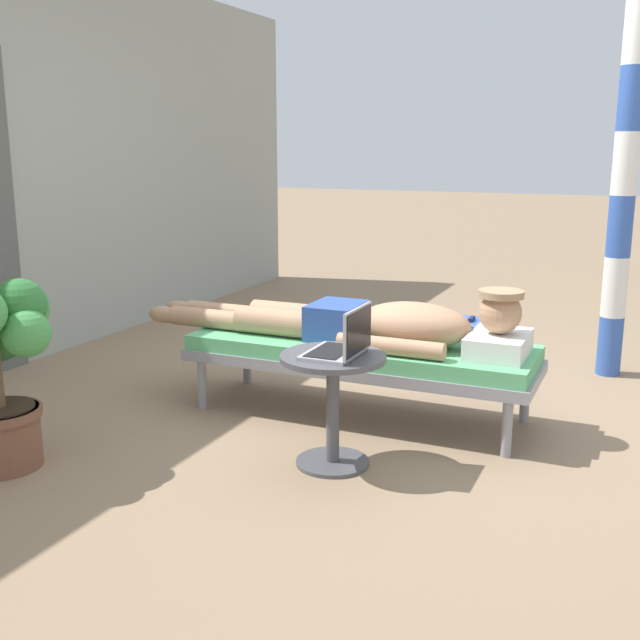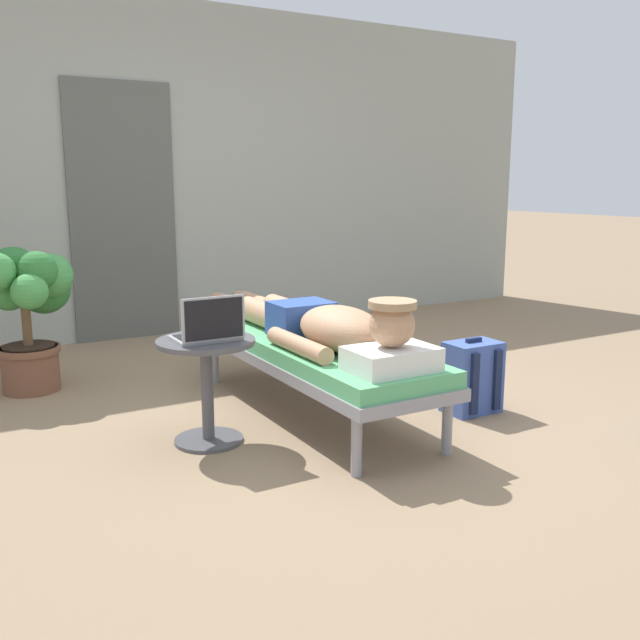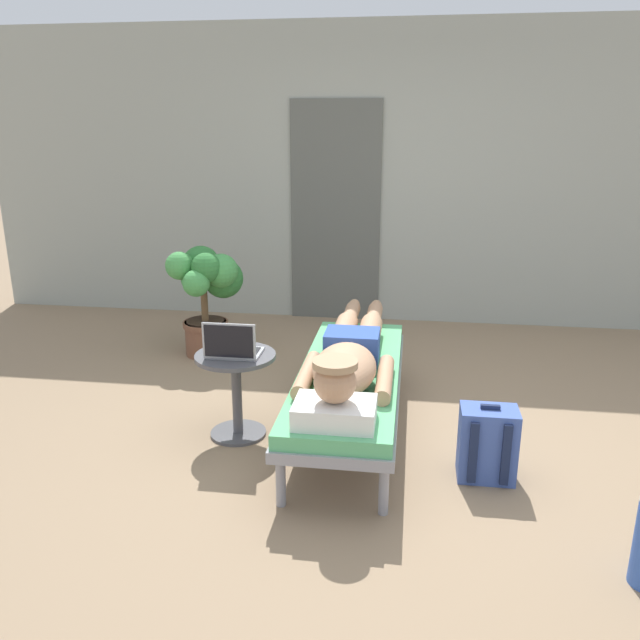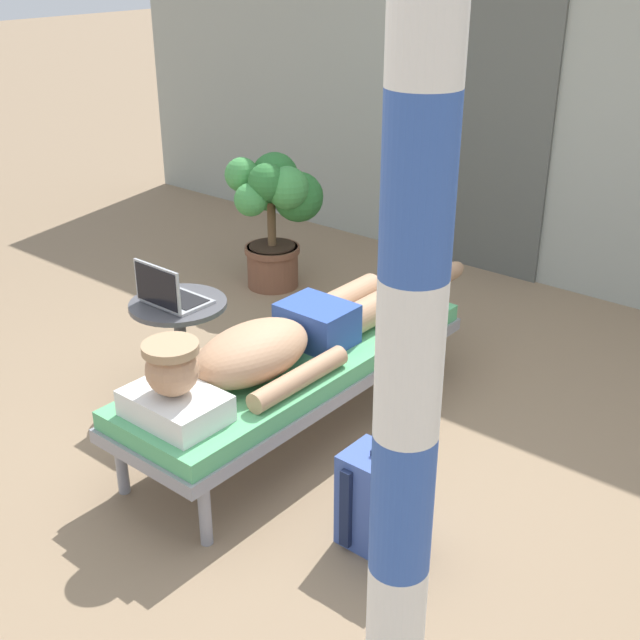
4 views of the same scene
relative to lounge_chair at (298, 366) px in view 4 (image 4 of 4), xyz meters
The scene contains 10 objects.
ground_plane 0.41m from the lounge_chair, 36.96° to the right, with size 40.00×40.00×0.00m, color #8C7256.
house_wall_back 2.72m from the lounge_chair, 90.00° to the left, with size 7.60×0.20×2.70m, color #999E93.
house_door_panel 2.54m from the lounge_chair, 99.04° to the left, with size 0.84×0.03×2.04m, color #545651.
lounge_chair is the anchor object (origin of this frame).
person_reclining 0.18m from the lounge_chair, 90.00° to the right, with size 0.53×2.17×0.33m.
side_table 0.68m from the lounge_chair, 169.33° to the right, with size 0.48×0.48×0.52m.
laptop 0.73m from the lounge_chair, 165.15° to the right, with size 0.31×0.24×0.23m.
backpack 0.90m from the lounge_chair, 28.03° to the right, with size 0.30×0.26×0.42m.
potted_plant 1.80m from the lounge_chair, 135.58° to the left, with size 0.56×0.58×0.89m.
porch_post 2.06m from the lounge_chair, 41.00° to the right, with size 0.15×0.15×2.65m.
Camera 4 is at (2.03, -2.37, 2.15)m, focal length 46.08 mm.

